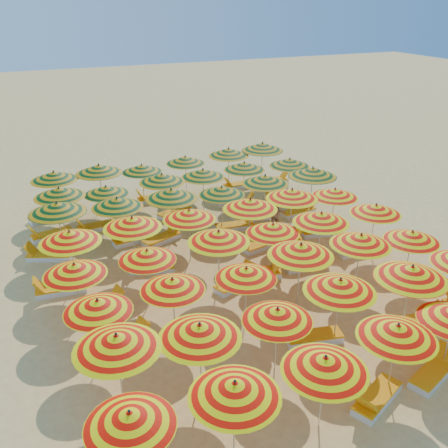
# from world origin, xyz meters

# --- Properties ---
(ground) EXTENTS (120.00, 120.00, 0.00)m
(ground) POSITION_xyz_m (0.00, 0.00, 0.00)
(ground) COLOR #F4CC6C
(ground) RESTS_ON ground
(umbrella_0) EXTENTS (2.07, 2.07, 2.02)m
(umbrella_0) POSITION_xyz_m (-5.62, -7.63, 1.78)
(umbrella_0) COLOR silver
(umbrella_0) RESTS_ON ground
(umbrella_1) EXTENTS (2.30, 2.30, 2.16)m
(umbrella_1) POSITION_xyz_m (-3.40, -7.85, 1.90)
(umbrella_1) COLOR silver
(umbrella_1) RESTS_ON ground
(umbrella_2) EXTENTS (2.40, 2.40, 2.15)m
(umbrella_2) POSITION_xyz_m (-1.19, -7.94, 1.89)
(umbrella_2) COLOR silver
(umbrella_2) RESTS_ON ground
(umbrella_3) EXTENTS (2.25, 2.25, 2.14)m
(umbrella_3) POSITION_xyz_m (1.15, -7.64, 1.88)
(umbrella_3) COLOR silver
(umbrella_3) RESTS_ON ground
(umbrella_6) EXTENTS (2.58, 2.58, 2.27)m
(umbrella_6) POSITION_xyz_m (-5.37, -5.40, 2.00)
(umbrella_6) COLOR silver
(umbrella_6) RESTS_ON ground
(umbrella_7) EXTENTS (2.22, 2.22, 2.24)m
(umbrella_7) POSITION_xyz_m (-3.39, -5.76, 1.97)
(umbrella_7) COLOR silver
(umbrella_7) RESTS_ON ground
(umbrella_8) EXTENTS (2.36, 2.36, 2.04)m
(umbrella_8) POSITION_xyz_m (-1.17, -5.70, 1.80)
(umbrella_8) COLOR silver
(umbrella_8) RESTS_ON ground
(umbrella_9) EXTENTS (2.62, 2.62, 2.23)m
(umbrella_9) POSITION_xyz_m (1.04, -5.38, 1.97)
(umbrella_9) COLOR silver
(umbrella_9) RESTS_ON ground
(umbrella_10) EXTENTS (2.49, 2.49, 2.33)m
(umbrella_10) POSITION_xyz_m (3.32, -5.74, 2.05)
(umbrella_10) COLOR silver
(umbrella_10) RESTS_ON ground
(umbrella_12) EXTENTS (2.49, 2.49, 2.03)m
(umbrella_12) POSITION_xyz_m (-5.45, -3.36, 1.79)
(umbrella_12) COLOR silver
(umbrella_12) RESTS_ON ground
(umbrella_13) EXTENTS (2.51, 2.51, 2.05)m
(umbrella_13) POSITION_xyz_m (-3.24, -3.15, 1.81)
(umbrella_13) COLOR silver
(umbrella_13) RESTS_ON ground
(umbrella_14) EXTENTS (2.37, 2.37, 2.03)m
(umbrella_14) POSITION_xyz_m (-0.97, -3.41, 1.79)
(umbrella_14) COLOR silver
(umbrella_14) RESTS_ON ground
(umbrella_15) EXTENTS (2.33, 2.33, 2.30)m
(umbrella_15) POSITION_xyz_m (1.10, -3.15, 2.03)
(umbrella_15) COLOR silver
(umbrella_15) RESTS_ON ground
(umbrella_16) EXTENTS (2.73, 2.73, 2.21)m
(umbrella_16) POSITION_xyz_m (3.44, -3.21, 1.94)
(umbrella_16) COLOR silver
(umbrella_16) RESTS_ON ground
(umbrella_17) EXTENTS (2.45, 2.45, 2.08)m
(umbrella_17) POSITION_xyz_m (5.40, -3.52, 1.83)
(umbrella_17) COLOR silver
(umbrella_17) RESTS_ON ground
(umbrella_18) EXTENTS (2.40, 2.40, 2.09)m
(umbrella_18) POSITION_xyz_m (-5.74, -1.18, 1.84)
(umbrella_18) COLOR silver
(umbrella_18) RESTS_ON ground
(umbrella_19) EXTENTS (2.51, 2.51, 2.02)m
(umbrella_19) POSITION_xyz_m (-3.42, -1.06, 1.78)
(umbrella_19) COLOR silver
(umbrella_19) RESTS_ON ground
(umbrella_20) EXTENTS (2.47, 2.47, 2.28)m
(umbrella_20) POSITION_xyz_m (-0.93, -1.17, 2.01)
(umbrella_20) COLOR silver
(umbrella_20) RESTS_ON ground
(umbrella_21) EXTENTS (2.21, 2.21, 2.09)m
(umbrella_21) POSITION_xyz_m (1.25, -1.04, 1.84)
(umbrella_21) COLOR silver
(umbrella_21) RESTS_ON ground
(umbrella_22) EXTENTS (2.50, 2.50, 2.24)m
(umbrella_22) POSITION_xyz_m (3.20, -1.18, 1.97)
(umbrella_22) COLOR silver
(umbrella_22) RESTS_ON ground
(umbrella_23) EXTENTS (2.27, 2.27, 2.13)m
(umbrella_23) POSITION_xyz_m (5.75, -1.16, 1.88)
(umbrella_23) COLOR silver
(umbrella_23) RESTS_ON ground
(umbrella_24) EXTENTS (2.83, 2.83, 2.26)m
(umbrella_24) POSITION_xyz_m (-5.58, 0.89, 1.99)
(umbrella_24) COLOR silver
(umbrella_24) RESTS_ON ground
(umbrella_25) EXTENTS (2.47, 2.47, 2.27)m
(umbrella_25) POSITION_xyz_m (-3.34, 1.14, 2.00)
(umbrella_25) COLOR silver
(umbrella_25) RESTS_ON ground
(umbrella_26) EXTENTS (2.09, 2.09, 2.16)m
(umbrella_26) POSITION_xyz_m (-1.14, 1.20, 1.90)
(umbrella_26) COLOR silver
(umbrella_26) RESTS_ON ground
(umbrella_27) EXTENTS (2.26, 2.26, 2.31)m
(umbrella_27) POSITION_xyz_m (1.31, 0.92, 2.03)
(umbrella_27) COLOR silver
(umbrella_27) RESTS_ON ground
(umbrella_28) EXTENTS (2.88, 2.88, 2.31)m
(umbrella_28) POSITION_xyz_m (3.36, 1.21, 2.03)
(umbrella_28) COLOR silver
(umbrella_28) RESTS_ON ground
(umbrella_29) EXTENTS (2.34, 2.34, 2.10)m
(umbrella_29) POSITION_xyz_m (5.36, 1.01, 1.84)
(umbrella_29) COLOR silver
(umbrella_29) RESTS_ON ground
(umbrella_30) EXTENTS (2.25, 2.25, 2.34)m
(umbrella_30) POSITION_xyz_m (-5.67, 3.53, 2.06)
(umbrella_30) COLOR silver
(umbrella_30) RESTS_ON ground
(umbrella_31) EXTENTS (2.43, 2.43, 2.19)m
(umbrella_31) POSITION_xyz_m (-3.39, 3.42, 1.93)
(umbrella_31) COLOR silver
(umbrella_31) RESTS_ON ground
(umbrella_32) EXTENTS (2.33, 2.33, 2.32)m
(umbrella_32) POSITION_xyz_m (-1.19, 3.18, 2.04)
(umbrella_32) COLOR silver
(umbrella_32) RESTS_ON ground
(umbrella_33) EXTENTS (2.23, 2.23, 2.11)m
(umbrella_33) POSITION_xyz_m (1.05, 3.15, 1.85)
(umbrella_33) COLOR silver
(umbrella_33) RESTS_ON ground
(umbrella_34) EXTENTS (2.54, 2.54, 2.22)m
(umbrella_34) POSITION_xyz_m (3.28, 3.41, 1.96)
(umbrella_34) COLOR silver
(umbrella_34) RESTS_ON ground
(umbrella_35) EXTENTS (2.66, 2.66, 2.36)m
(umbrella_35) POSITION_xyz_m (5.60, 3.12, 2.08)
(umbrella_35) COLOR silver
(umbrella_35) RESTS_ON ground
(umbrella_36) EXTENTS (2.43, 2.43, 2.26)m
(umbrella_36) POSITION_xyz_m (-5.38, 5.40, 1.99)
(umbrella_36) COLOR silver
(umbrella_36) RESTS_ON ground
(umbrella_37) EXTENTS (2.06, 2.06, 2.04)m
(umbrella_37) POSITION_xyz_m (-3.45, 5.35, 1.80)
(umbrella_37) COLOR silver
(umbrella_37) RESTS_ON ground
(umbrella_38) EXTENTS (2.44, 2.44, 2.22)m
(umbrella_38) POSITION_xyz_m (-0.90, 5.45, 1.95)
(umbrella_38) COLOR silver
(umbrella_38) RESTS_ON ground
(umbrella_39) EXTENTS (2.57, 2.57, 2.17)m
(umbrella_39) POSITION_xyz_m (1.09, 5.46, 1.91)
(umbrella_39) COLOR silver
(umbrella_39) RESTS_ON ground
(umbrella_40) EXTENTS (2.58, 2.58, 2.13)m
(umbrella_40) POSITION_xyz_m (3.37, 5.73, 1.88)
(umbrella_40) COLOR silver
(umbrella_40) RESTS_ON ground
(umbrella_41) EXTENTS (2.27, 2.27, 2.15)m
(umbrella_41) POSITION_xyz_m (5.68, 5.33, 1.89)
(umbrella_41) COLOR silver
(umbrella_41) RESTS_ON ground
(umbrella_42) EXTENTS (2.20, 2.20, 2.26)m
(umbrella_42) POSITION_xyz_m (-5.34, 7.62, 1.99)
(umbrella_42) COLOR silver
(umbrella_42) RESTS_ON ground
(umbrella_43) EXTENTS (2.87, 2.87, 2.32)m
(umbrella_43) POSITION_xyz_m (-3.30, 7.63, 2.04)
(umbrella_43) COLOR silver
(umbrella_43) RESTS_ON ground
(umbrella_44) EXTENTS (2.29, 2.29, 2.07)m
(umbrella_44) POSITION_xyz_m (-1.27, 7.56, 1.82)
(umbrella_44) COLOR silver
(umbrella_44) RESTS_ON ground
(umbrella_45) EXTENTS (2.35, 2.35, 2.10)m
(umbrella_45) POSITION_xyz_m (1.10, 7.91, 1.85)
(umbrella_45) COLOR silver
(umbrella_45) RESTS_ON ground
(umbrella_46) EXTENTS (2.75, 2.75, 2.25)m
(umbrella_46) POSITION_xyz_m (3.49, 7.89, 1.98)
(umbrella_46) COLOR silver
(umbrella_46) RESTS_ON ground
(umbrella_47) EXTENTS (2.79, 2.79, 2.36)m
(umbrella_47) POSITION_xyz_m (5.44, 7.79, 2.08)
(umbrella_47) COLOR silver
(umbrella_47) RESTS_ON ground
(lounger_1) EXTENTS (1.82, 1.24, 0.69)m
(lounger_1) POSITION_xyz_m (0.56, -7.90, 0.15)
(lounger_1) COLOR white
(lounger_1) RESTS_ON ground
(lounger_2) EXTENTS (1.83, 1.14, 0.69)m
(lounger_2) POSITION_xyz_m (2.62, -7.75, 0.15)
(lounger_2) COLOR white
(lounger_2) RESTS_ON ground
(lounger_3) EXTENTS (1.81, 0.92, 0.69)m
(lounger_3) POSITION_xyz_m (0.44, -5.12, 0.15)
(lounger_3) COLOR white
(lounger_3) RESTS_ON ground
(lounger_4) EXTENTS (1.80, 0.85, 0.69)m
(lounger_4) POSITION_xyz_m (3.92, -5.79, 0.15)
(lounger_4) COLOR white
(lounger_4) RESTS_ON ground
(lounger_6) EXTENTS (1.83, 1.11, 0.69)m
(lounger_6) POSITION_xyz_m (-4.85, -3.22, 0.15)
(lounger_6) COLOR white
(lounger_6) RESTS_ON ground
(lounger_7) EXTENTS (1.82, 0.95, 0.69)m
(lounger_7) POSITION_xyz_m (-5.14, -1.06, 0.15)
(lounger_7) COLOR white
(lounger_7) RESTS_ON ground
(lounger_8) EXTENTS (1.82, 1.20, 0.69)m
(lounger_8) POSITION_xyz_m (-0.33, -1.35, 0.15)
(lounger_8) COLOR white
(lounger_8) RESTS_ON ground
(lounger_9) EXTENTS (1.82, 1.17, 0.69)m
(lounger_9) POSITION_xyz_m (0.75, -1.04, 0.15)
(lounger_9) COLOR white
(lounger_9) RESTS_ON ground
(lounger_10) EXTENTS (1.77, 0.72, 0.69)m
(lounger_10) POSITION_xyz_m (2.70, -1.23, 0.15)
(lounger_10) COLOR white
(lounger_10) RESTS_ON ground
(lounger_11) EXTENTS (1.78, 0.75, 0.69)m
(lounger_11) POSITION_xyz_m (5.15, -1.09, 0.15)
(lounger_11) COLOR white
(lounger_11) RESTS_ON ground
(lounger_12) EXTENTS (1.78, 0.73, 0.69)m
(lounger_12) POSITION_xyz_m (-6.17, 0.70, 0.15)
(lounger_12) COLOR white
(lounger_12) RESTS_ON ground
(lounger_13) EXTENTS (1.83, 1.09, 0.69)m
(lounger_13) POSITION_xyz_m (-2.84, 0.91, 0.15)
(lounger_13) COLOR white
(lounger_13) RESTS_ON ground
(lounger_14) EXTENTS (1.81, 0.91, 0.69)m
(lounger_14) POSITION_xyz_m (1.90, 0.90, 0.15)
(lounger_14) COLOR white
(lounger_14) RESTS_ON ground
(lounger_15) EXTENTS (1.83, 1.15, 0.69)m
(lounger_15) POSITION_xyz_m (2.86, 0.97, 0.15)
(lounger_15) COLOR white
(lounger_15) RESTS_ON ground
(lounger_16) EXTENTS (1.80, 0.86, 0.69)m
(lounger_16) POSITION_xyz_m (4.76, 1.00, 0.15)
(lounger_16) COLOR white
(lounger_16) RESTS_ON ground
(lounger_17) EXTENTS (1.82, 1.21, 0.69)m
(lounger_17) POSITION_xyz_m (-6.27, 3.42, 0.15)
(lounger_17) COLOR white
(lounger_17) RESTS_ON ground
(lounger_18) EXTENTS (1.79, 0.81, 0.69)m
(lounger_18) POSITION_xyz_m (-2.89, 3.51, 0.15)
(lounger_18) COLOR white
(lounger_18) RESTS_ON ground
(lounger_19) EXTENTS (1.82, 1.20, 0.69)m
(lounger_19) POSITION_xyz_m (-1.70, 3.10, 0.15)
(lounger_19) COLOR white
(lounger_19) RESTS_ON ground
(lounger_20) EXTENTS (1.79, 0.79, 0.69)m
(lounger_20) POSITION_xyz_m (1.65, 3.01, 0.15)
(lounger_20) COLOR white
(lounger_20) RESTS_ON ground
(lounger_21) EXTENTS (1.81, 0.88, 0.69)m
(lounger_21) POSITION_xyz_m (2.78, 3.63, 0.15)
(lounger_21) COLOR white
(lounger_21) RESTS_ON ground
(lounger_22) EXTENTS (1.80, 0.82, 0.69)m
(lounger_22) POSITION_xyz_m (5.10, 3.25, 0.15)
(lounger_22) COLOR white
(lounger_22) RESTS_ON ground
(lounger_23) EXTENTS (1.81, 0.88, 0.69)m
(lounger_23) POSITION_xyz_m (-5.98, 5.35, 0.15)
(lounger_23) COLOR white
(lounger_23) RESTS_ON ground
(lounger_24) EXTENTS (1.77, 0.71, 0.69)m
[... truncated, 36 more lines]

